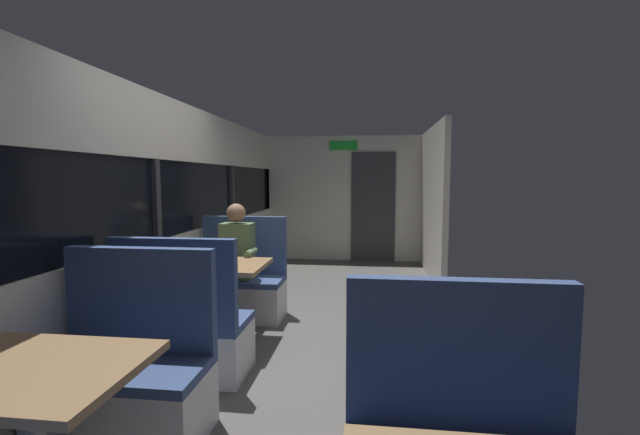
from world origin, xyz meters
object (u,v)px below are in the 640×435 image
dining_table_mid_window (217,274)px  dining_table_near_window (30,389)px  bench_near_window_facing_entry (128,381)px  bench_mid_window_facing_end (185,334)px  coffee_cup_primary (231,262)px  seated_passenger (238,270)px  bench_mid_window_facing_entry (241,288)px

dining_table_mid_window → dining_table_near_window: bearing=-90.0°
bench_near_window_facing_entry → bench_mid_window_facing_end: 0.76m
bench_near_window_facing_entry → dining_table_near_window: bearing=-90.0°
dining_table_mid_window → bench_mid_window_facing_end: bearing=-90.0°
coffee_cup_primary → dining_table_mid_window: bearing=142.9°
dining_table_near_window → seated_passenger: seated_passenger is taller
bench_near_window_facing_entry → bench_mid_window_facing_end: (0.00, 0.76, 0.00)m
bench_mid_window_facing_end → dining_table_near_window: bearing=-90.0°
dining_table_near_window → seated_passenger: (0.00, 2.79, -0.10)m
bench_mid_window_facing_end → coffee_cup_primary: 0.74m
bench_near_window_facing_entry → coffee_cup_primary: (0.19, 1.32, 0.46)m
dining_table_near_window → bench_mid_window_facing_end: bench_mid_window_facing_end is taller
bench_mid_window_facing_end → coffee_cup_primary: bearing=71.5°
dining_table_mid_window → seated_passenger: 0.64m
dining_table_near_window → dining_table_mid_window: same height
bench_mid_window_facing_end → seated_passenger: (0.00, 1.33, 0.21)m
dining_table_mid_window → bench_mid_window_facing_entry: size_ratio=0.82×
dining_table_mid_window → coffee_cup_primary: (0.19, -0.14, 0.15)m
dining_table_near_window → bench_mid_window_facing_entry: bearing=90.0°
bench_mid_window_facing_entry → seated_passenger: size_ratio=0.87×
seated_passenger → bench_mid_window_facing_end: bearing=-90.0°
coffee_cup_primary → seated_passenger: bearing=103.7°
dining_table_near_window → dining_table_mid_window: size_ratio=1.00×
dining_table_near_window → seated_passenger: bearing=90.0°
dining_table_mid_window → bench_mid_window_facing_end: 0.77m
bench_near_window_facing_entry → seated_passenger: size_ratio=0.87×
bench_mid_window_facing_entry → seated_passenger: (0.00, -0.07, 0.21)m
bench_mid_window_facing_end → bench_mid_window_facing_entry: size_ratio=1.00×
bench_mid_window_facing_end → seated_passenger: bearing=90.0°
bench_near_window_facing_entry → dining_table_mid_window: (0.00, 1.46, 0.31)m
dining_table_mid_window → bench_mid_window_facing_entry: 0.77m
dining_table_mid_window → seated_passenger: size_ratio=0.71×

